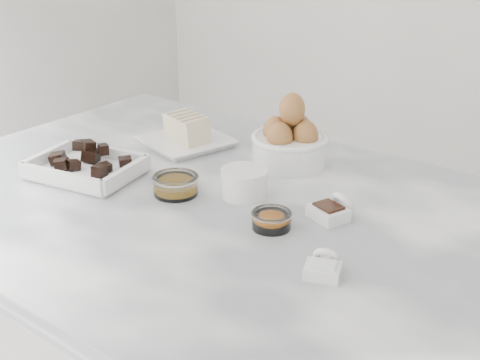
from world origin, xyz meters
name	(u,v)px	position (x,y,z in m)	size (l,w,h in m)	color
marble_slab	(220,214)	(0.00, 0.00, 0.92)	(1.20, 0.80, 0.04)	white
chocolate_dish	(85,165)	(-0.28, -0.06, 0.96)	(0.23, 0.19, 0.05)	white
butter_plate	(185,133)	(-0.25, 0.18, 0.96)	(0.20, 0.20, 0.07)	white
sugar_ramekin	(244,181)	(0.01, 0.05, 0.97)	(0.08, 0.08, 0.05)	white
egg_bowl	(290,142)	(-0.01, 0.23, 0.99)	(0.15, 0.15, 0.15)	white
honey_bowl	(176,184)	(-0.09, -0.02, 0.96)	(0.08, 0.08, 0.04)	white
zest_bowl	(272,219)	(0.12, -0.02, 0.96)	(0.07, 0.07, 0.03)	white
vanilla_spoon	(332,210)	(0.18, 0.07, 0.95)	(0.07, 0.09, 0.05)	white
salt_spoon	(323,267)	(0.26, -0.09, 0.95)	(0.06, 0.07, 0.04)	white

